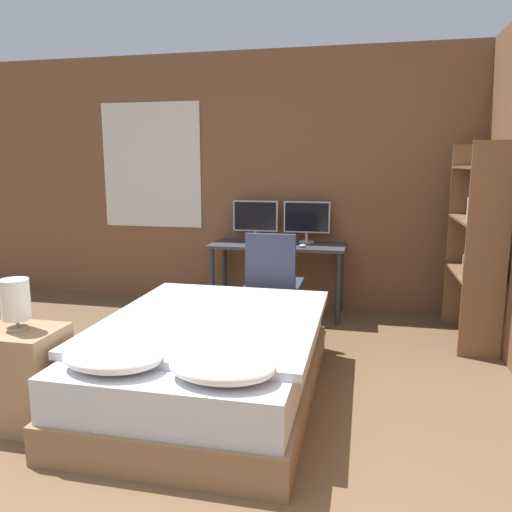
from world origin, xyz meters
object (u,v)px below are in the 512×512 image
at_px(bed, 209,359).
at_px(computer_mouse, 303,246).
at_px(desk, 278,254).
at_px(keyboard, 275,246).
at_px(monitor_right, 307,219).
at_px(office_chair, 274,293).
at_px(nightstand, 23,377).
at_px(bedside_lamp, 16,300).
at_px(bookshelf, 478,236).
at_px(monitor_left, 255,218).

relative_size(bed, computer_mouse, 28.11).
xyz_separation_m(desk, computer_mouse, (0.28, -0.17, 0.12)).
distance_m(keyboard, computer_mouse, 0.28).
height_order(monitor_right, keyboard, monitor_right).
bearing_deg(office_chair, monitor_right, 77.40).
bearing_deg(keyboard, office_chair, -80.68).
bearing_deg(keyboard, computer_mouse, 0.00).
relative_size(bed, office_chair, 2.05).
height_order(nightstand, bedside_lamp, bedside_lamp).
distance_m(monitor_right, computer_mouse, 0.41).
height_order(bedside_lamp, bookshelf, bookshelf).
bearing_deg(bookshelf, computer_mouse, 168.03).
distance_m(desk, keyboard, 0.20).
xyz_separation_m(bedside_lamp, bookshelf, (2.89, 2.04, 0.18)).
relative_size(monitor_right, office_chair, 0.50).
xyz_separation_m(desk, bookshelf, (1.80, -0.49, 0.31)).
relative_size(computer_mouse, office_chair, 0.07).
xyz_separation_m(monitor_right, bookshelf, (1.53, -0.67, -0.03)).
height_order(bed, keyboard, keyboard).
relative_size(nightstand, monitor_right, 1.23).
distance_m(keyboard, office_chair, 0.62).
distance_m(bed, office_chair, 1.32).
height_order(keyboard, office_chair, office_chair).
bearing_deg(nightstand, monitor_left, 73.12).
bearing_deg(monitor_left, keyboard, -51.91).
bearing_deg(computer_mouse, bed, -102.33).
xyz_separation_m(nightstand, office_chair, (1.18, 1.86, 0.10)).
relative_size(desk, monitor_left, 2.86).
bearing_deg(keyboard, bed, -93.65).
relative_size(monitor_left, bookshelf, 0.28).
bearing_deg(computer_mouse, monitor_right, 90.98).
bearing_deg(monitor_right, nightstand, -116.74).
relative_size(keyboard, bookshelf, 0.22).
distance_m(desk, bookshelf, 1.89).
height_order(nightstand, desk, desk).
distance_m(bedside_lamp, desk, 2.77).
bearing_deg(nightstand, bookshelf, 35.23).
height_order(nightstand, computer_mouse, computer_mouse).
relative_size(bed, bookshelf, 1.14).
height_order(computer_mouse, office_chair, office_chair).
height_order(bed, bookshelf, bookshelf).
bearing_deg(office_chair, keyboard, 99.32).
relative_size(desk, bookshelf, 0.80).
bearing_deg(monitor_right, computer_mouse, -89.02).
relative_size(desk, computer_mouse, 19.58).
bearing_deg(desk, bed, -93.33).
xyz_separation_m(bedside_lamp, monitor_right, (1.37, 2.71, 0.21)).
height_order(bedside_lamp, office_chair, office_chair).
bearing_deg(monitor_left, computer_mouse, -32.26).
bearing_deg(bedside_lamp, computer_mouse, 59.87).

